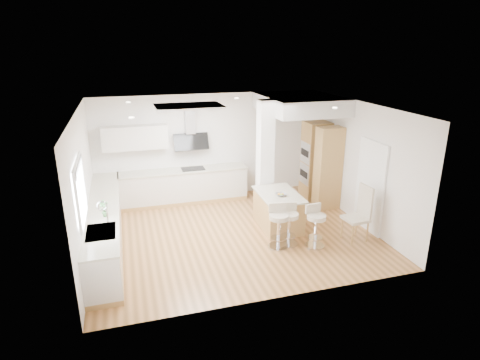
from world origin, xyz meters
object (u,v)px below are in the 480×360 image
object	(u,v)px
peninsula	(278,210)
dining_chair	(360,211)
bar_stool_c	(316,224)
bar_stool_b	(289,222)
bar_stool_a	(279,224)

from	to	relation	value
peninsula	dining_chair	distance (m)	1.81
bar_stool_c	bar_stool_b	bearing A→B (deg)	148.20
peninsula	bar_stool_b	xyz separation A→B (m)	(-0.10, -0.85, 0.09)
bar_stool_c	dining_chair	size ratio (longest dim) A/B	0.74
bar_stool_a	bar_stool_b	xyz separation A→B (m)	(0.25, 0.06, -0.02)
bar_stool_a	bar_stool_c	size ratio (longest dim) A/B	1.03
bar_stool_c	dining_chair	xyz separation A→B (m)	(1.05, 0.02, 0.14)
bar_stool_b	peninsula	bearing A→B (deg)	95.96
peninsula	bar_stool_b	world-z (taller)	bar_stool_b
peninsula	bar_stool_a	xyz separation A→B (m)	(-0.35, -0.91, 0.11)
bar_stool_b	bar_stool_a	bearing A→B (deg)	-154.30
bar_stool_a	bar_stool_b	world-z (taller)	bar_stool_a
peninsula	bar_stool_a	size ratio (longest dim) A/B	1.46
bar_stool_c	dining_chair	bearing A→B (deg)	-4.95
peninsula	bar_stool_a	bearing A→B (deg)	-109.91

